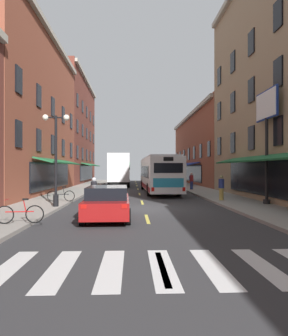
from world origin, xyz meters
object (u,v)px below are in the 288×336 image
bicycle_mid (20,214)px  pedestrian_mid (221,187)px  transit_bus (159,174)px  street_lamp_twin (56,155)px  billboard_sign (267,118)px  pedestrian_near (191,181)px  sedan_near (108,202)px  box_truck (119,170)px  sedan_mid (123,178)px  motorcycle_rider (94,194)px  bicycle_near (61,195)px

bicycle_mid → pedestrian_mid: bearing=39.6°
transit_bus → street_lamp_twin: bearing=-119.7°
billboard_sign → street_lamp_twin: (-11.73, -0.82, -2.19)m
bicycle_mid → pedestrian_near: (9.88, 18.49, 0.49)m
transit_bus → billboard_sign: bearing=-63.1°
billboard_sign → pedestrian_mid: (-2.00, 2.11, -4.10)m
sedan_near → transit_bus: bearing=76.6°
box_truck → sedan_mid: (0.08, 10.28, -1.27)m
sedan_mid → street_lamp_twin: size_ratio=0.89×
transit_bus → pedestrian_mid: 8.99m
sedan_near → motorcycle_rider: bearing=104.7°
sedan_mid → pedestrian_near: 18.65m
street_lamp_twin → sedan_near: bearing=-47.7°
sedan_mid → street_lamp_twin: street_lamp_twin is taller
sedan_near → sedan_mid: (-0.35, 33.84, 0.02)m
transit_bus → box_truck: bearing=113.3°
billboard_sign → box_truck: (-9.17, 19.46, -3.05)m
sedan_mid → pedestrian_mid: 28.52m
billboard_sign → pedestrian_mid: size_ratio=4.11×
billboard_sign → pedestrian_near: bearing=98.6°
billboard_sign → pedestrian_near: billboard_sign is taller
box_truck → pedestrian_near: 10.10m
pedestrian_near → pedestrian_mid: size_ratio=1.02×
transit_bus → motorcycle_rider: bearing=-113.4°
sedan_mid → motorcycle_rider: bearing=-91.4°
box_truck → pedestrian_near: size_ratio=4.66×
box_truck → pedestrian_mid: (7.17, -17.35, -1.05)m
box_truck → bicycle_near: 17.99m
sedan_near → box_truck: bearing=91.0°
motorcycle_rider → street_lamp_twin: bearing=-156.8°
transit_bus → sedan_mid: bearing=101.1°
box_truck → sedan_near: size_ratio=1.60×
billboard_sign → sedan_near: 10.58m
billboard_sign → motorcycle_rider: size_ratio=3.13×
billboard_sign → pedestrian_mid: bearing=133.4°
street_lamp_twin → sedan_mid: bearing=85.1°
billboard_sign → box_truck: billboard_sign is taller
sedan_mid → street_lamp_twin: bearing=-94.9°
pedestrian_near → motorcycle_rider: bearing=45.1°
sedan_near → street_lamp_twin: (-2.98, 3.28, 2.14)m
bicycle_near → pedestrian_near: 14.80m
street_lamp_twin → bicycle_mid: bearing=-90.6°
transit_bus → sedan_mid: transit_bus is taller
billboard_sign → sedan_near: billboard_sign is taller
motorcycle_rider → pedestrian_near: bearing=57.7°
bicycle_near → pedestrian_near: bearing=46.7°
bicycle_near → bicycle_mid: same height
billboard_sign → motorcycle_rider: (-9.82, 0.00, -4.33)m
sedan_near → street_lamp_twin: size_ratio=0.97×
bicycle_near → sedan_mid: bearing=84.0°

